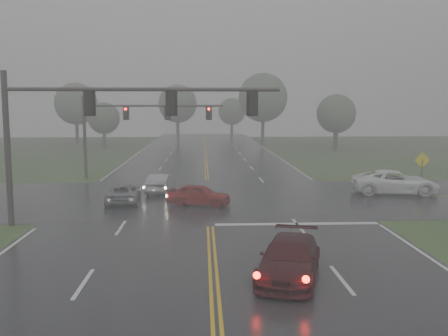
{
  "coord_description": "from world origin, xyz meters",
  "views": [
    {
      "loc": [
        -0.38,
        -10.73,
        6.08
      ],
      "look_at": [
        0.79,
        16.0,
        2.77
      ],
      "focal_mm": 40.0,
      "sensor_mm": 36.0,
      "label": 1
    }
  ],
  "objects_px": {
    "sedan_maroon": "(289,278)",
    "pickup_white": "(394,194)",
    "sedan_red": "(199,206)",
    "car_grey": "(124,203)",
    "signal_gantry_near": "(92,118)",
    "sedan_silver": "(161,193)",
    "signal_gantry_far": "(127,121)"
  },
  "relations": [
    {
      "from": "sedan_maroon",
      "to": "pickup_white",
      "type": "distance_m",
      "value": 19.75
    },
    {
      "from": "sedan_red",
      "to": "car_grey",
      "type": "bearing_deg",
      "value": 91.01
    },
    {
      "from": "car_grey",
      "to": "signal_gantry_near",
      "type": "distance_m",
      "value": 8.15
    },
    {
      "from": "sedan_red",
      "to": "sedan_silver",
      "type": "xyz_separation_m",
      "value": [
        -2.74,
        4.77,
        0.0
      ]
    },
    {
      "from": "car_grey",
      "to": "pickup_white",
      "type": "distance_m",
      "value": 18.6
    },
    {
      "from": "car_grey",
      "to": "signal_gantry_near",
      "type": "height_order",
      "value": "signal_gantry_near"
    },
    {
      "from": "car_grey",
      "to": "sedan_silver",
      "type": "bearing_deg",
      "value": -123.02
    },
    {
      "from": "sedan_silver",
      "to": "signal_gantry_far",
      "type": "height_order",
      "value": "signal_gantry_far"
    },
    {
      "from": "car_grey",
      "to": "signal_gantry_near",
      "type": "xyz_separation_m",
      "value": [
        -0.54,
        -5.98,
        5.52
      ]
    },
    {
      "from": "sedan_red",
      "to": "signal_gantry_near",
      "type": "height_order",
      "value": "signal_gantry_near"
    },
    {
      "from": "sedan_maroon",
      "to": "pickup_white",
      "type": "xyz_separation_m",
      "value": [
        10.36,
        16.81,
        0.0
      ]
    },
    {
      "from": "car_grey",
      "to": "pickup_white",
      "type": "xyz_separation_m",
      "value": [
        18.45,
        2.35,
        0.0
      ]
    },
    {
      "from": "signal_gantry_near",
      "to": "signal_gantry_far",
      "type": "height_order",
      "value": "signal_gantry_near"
    },
    {
      "from": "sedan_red",
      "to": "car_grey",
      "type": "xyz_separation_m",
      "value": [
        -4.8,
        1.22,
        0.0
      ]
    },
    {
      "from": "sedan_red",
      "to": "signal_gantry_far",
      "type": "distance_m",
      "value": 14.16
    },
    {
      "from": "sedan_red",
      "to": "signal_gantry_near",
      "type": "xyz_separation_m",
      "value": [
        -5.34,
        -4.76,
        5.52
      ]
    },
    {
      "from": "sedan_silver",
      "to": "signal_gantry_far",
      "type": "relative_size",
      "value": 0.35
    },
    {
      "from": "sedan_red",
      "to": "car_grey",
      "type": "distance_m",
      "value": 4.95
    },
    {
      "from": "sedan_silver",
      "to": "car_grey",
      "type": "relative_size",
      "value": 0.95
    },
    {
      "from": "signal_gantry_near",
      "to": "signal_gantry_far",
      "type": "bearing_deg",
      "value": 92.43
    },
    {
      "from": "sedan_red",
      "to": "pickup_white",
      "type": "xyz_separation_m",
      "value": [
        13.65,
        3.57,
        0.0
      ]
    },
    {
      "from": "pickup_white",
      "to": "signal_gantry_far",
      "type": "height_order",
      "value": "signal_gantry_far"
    },
    {
      "from": "sedan_maroon",
      "to": "signal_gantry_near",
      "type": "distance_m",
      "value": 13.29
    },
    {
      "from": "sedan_maroon",
      "to": "sedan_red",
      "type": "bearing_deg",
      "value": 120.45
    },
    {
      "from": "sedan_red",
      "to": "sedan_silver",
      "type": "height_order",
      "value": "sedan_silver"
    },
    {
      "from": "sedan_maroon",
      "to": "car_grey",
      "type": "bearing_deg",
      "value": 135.73
    },
    {
      "from": "sedan_silver",
      "to": "signal_gantry_far",
      "type": "xyz_separation_m",
      "value": [
        -3.3,
        7.07,
        4.87
      ]
    },
    {
      "from": "sedan_silver",
      "to": "pickup_white",
      "type": "relative_size",
      "value": 0.69
    },
    {
      "from": "car_grey",
      "to": "signal_gantry_far",
      "type": "xyz_separation_m",
      "value": [
        -1.24,
        10.63,
        4.87
      ]
    },
    {
      "from": "pickup_white",
      "to": "car_grey",
      "type": "bearing_deg",
      "value": 103.53
    },
    {
      "from": "sedan_red",
      "to": "car_grey",
      "type": "relative_size",
      "value": 0.91
    },
    {
      "from": "sedan_silver",
      "to": "signal_gantry_near",
      "type": "relative_size",
      "value": 0.29
    }
  ]
}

